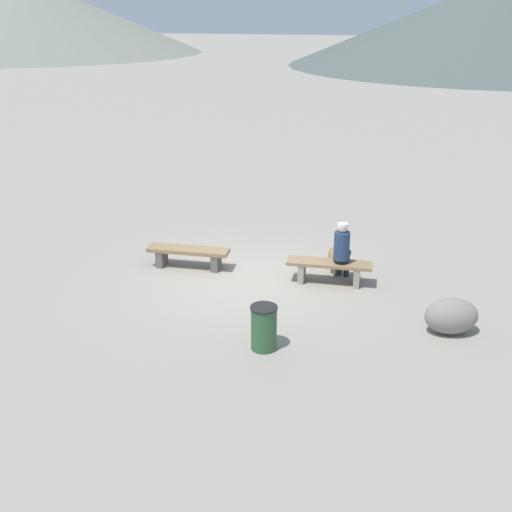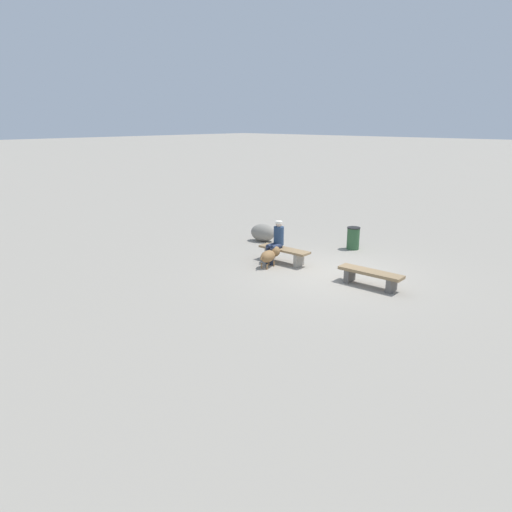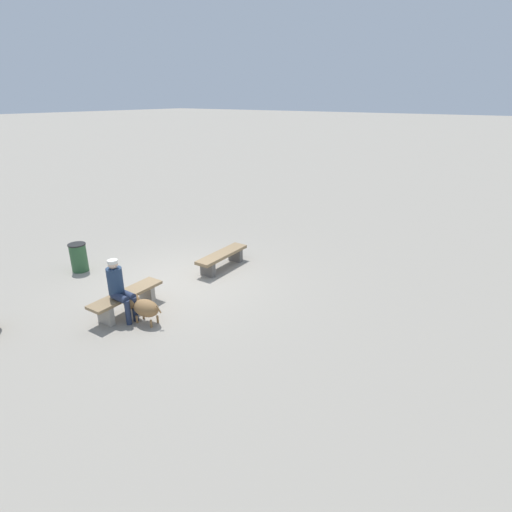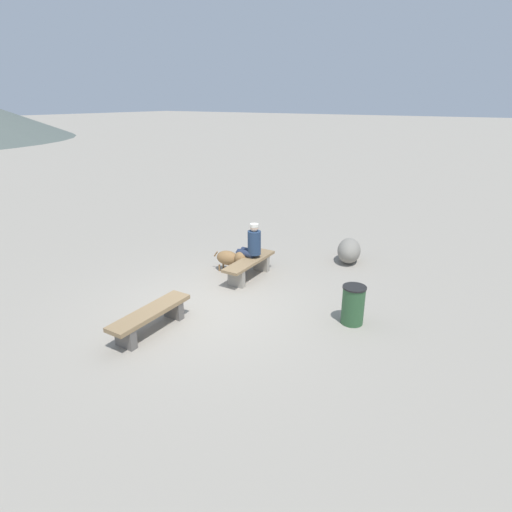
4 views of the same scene
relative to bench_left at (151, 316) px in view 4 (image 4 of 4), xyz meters
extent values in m
cube|color=gray|center=(1.32, -0.31, -0.33)|extent=(210.00, 210.00, 0.06)
cube|color=#605B56|center=(-0.59, -0.02, -0.12)|extent=(0.16, 0.39, 0.34)
cube|color=#605B56|center=(0.59, 0.02, -0.12)|extent=(0.16, 0.39, 0.34)
cube|color=#8C704C|center=(0.00, 0.00, 0.09)|extent=(1.71, 0.47, 0.08)
cube|color=gray|center=(2.41, -0.14, -0.10)|extent=(0.13, 0.40, 0.39)
cube|color=gray|center=(3.49, -0.10, -0.10)|extent=(0.13, 0.40, 0.39)
cube|color=#8C704C|center=(2.95, -0.12, 0.12)|extent=(1.67, 0.48, 0.06)
cylinder|color=navy|center=(3.17, -0.11, 0.50)|extent=(0.31, 0.31, 0.56)
sphere|color=beige|center=(3.17, -0.11, 0.87)|extent=(0.19, 0.19, 0.19)
cylinder|color=silver|center=(3.17, -0.11, 0.92)|extent=(0.20, 0.20, 0.07)
cylinder|color=#232D47|center=(3.25, 0.09, 0.23)|extent=(0.15, 0.41, 0.15)
cylinder|color=#232D47|center=(3.25, 0.30, -0.03)|extent=(0.11, 0.11, 0.52)
cylinder|color=#232D47|center=(3.08, 0.09, 0.23)|extent=(0.15, 0.41, 0.15)
cylinder|color=#232D47|center=(3.08, 0.30, -0.03)|extent=(0.11, 0.11, 0.52)
ellipsoid|color=olive|center=(3.01, 0.56, 0.04)|extent=(0.42, 0.62, 0.35)
sphere|color=olive|center=(3.07, 0.19, 0.11)|extent=(0.33, 0.33, 0.33)
cylinder|color=olive|center=(3.13, 0.39, -0.22)|extent=(0.04, 0.04, 0.16)
cylinder|color=olive|center=(2.95, 0.36, -0.22)|extent=(0.04, 0.04, 0.16)
cylinder|color=olive|center=(3.08, 0.75, -0.22)|extent=(0.04, 0.04, 0.16)
cylinder|color=olive|center=(2.89, 0.72, -0.22)|extent=(0.04, 0.04, 0.16)
cylinder|color=olive|center=(2.97, 0.88, 0.09)|extent=(0.05, 0.12, 0.15)
cylinder|color=#2D5633|center=(2.26, -2.89, 0.06)|extent=(0.41, 0.41, 0.71)
cylinder|color=black|center=(2.26, -2.89, 0.43)|extent=(0.43, 0.43, 0.03)
ellipsoid|color=gray|center=(5.18, -1.66, 0.01)|extent=(1.03, 0.82, 0.61)
camera|label=1|loc=(4.18, -11.45, 4.83)|focal=44.07mm
camera|label=2|loc=(-5.54, 10.39, 3.84)|focal=32.86mm
camera|label=3|loc=(7.51, 6.39, 3.94)|focal=28.42mm
camera|label=4|loc=(-4.48, -5.20, 3.62)|focal=29.50mm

